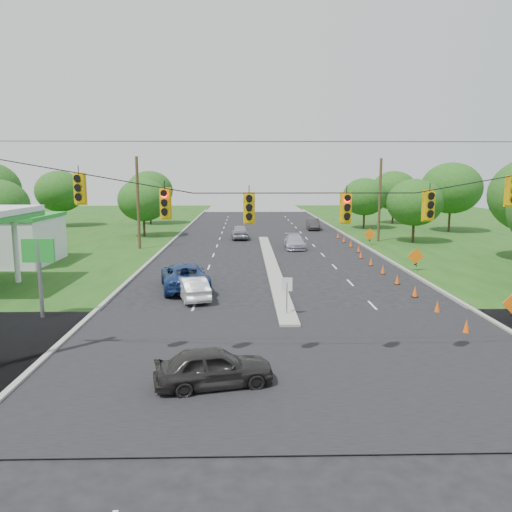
{
  "coord_description": "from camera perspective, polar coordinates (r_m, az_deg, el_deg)",
  "views": [
    {
      "loc": [
        -2.18,
        -18.9,
        7.24
      ],
      "look_at": [
        -1.53,
        8.34,
        2.8
      ],
      "focal_mm": 35.0,
      "sensor_mm": 36.0,
      "label": 1
    }
  ],
  "objects": [
    {
      "name": "tree_12",
      "position": [
        68.89,
        12.31,
        6.63
      ],
      "size": [
        5.88,
        5.88,
        6.86
      ],
      "color": "black",
      "rests_on": "ground"
    },
    {
      "name": "cone_9",
      "position": [
        54.92,
        10.03,
        1.91
      ],
      "size": [
        0.32,
        0.32,
        0.7
      ],
      "primitive_type": "cone",
      "color": "#E25210",
      "rests_on": "ground"
    },
    {
      "name": "signal_span",
      "position": [
        18.16,
        5.38,
        2.04
      ],
      "size": [
        25.6,
        0.32,
        9.0
      ],
      "color": "#422D1C",
      "rests_on": "ground"
    },
    {
      "name": "tree_6",
      "position": [
        75.21,
        -12.04,
        7.32
      ],
      "size": [
        6.72,
        6.72,
        7.84
      ],
      "color": "black",
      "rests_on": "ground"
    },
    {
      "name": "cone_7",
      "position": [
        48.14,
        11.65,
        0.84
      ],
      "size": [
        0.32,
        0.32,
        0.7
      ],
      "primitive_type": "cone",
      "color": "#E25210",
      "rests_on": "ground"
    },
    {
      "name": "cone_8",
      "position": [
        51.52,
        10.79,
        1.41
      ],
      "size": [
        0.32,
        0.32,
        0.7
      ],
      "primitive_type": "cone",
      "color": "#E25210",
      "rests_on": "ground"
    },
    {
      "name": "tree_4",
      "position": [
        75.49,
        -21.52,
        6.89
      ],
      "size": [
        6.72,
        6.72,
        7.84
      ],
      "color": "black",
      "rests_on": "ground"
    },
    {
      "name": "cross_street",
      "position": [
        20.35,
        4.97,
        -11.62
      ],
      "size": [
        160.0,
        14.0,
        0.02
      ],
      "primitive_type": "cube",
      "color": "black",
      "rests_on": "ground"
    },
    {
      "name": "tree_5",
      "position": [
        60.14,
        -12.77,
        6.26
      ],
      "size": [
        5.88,
        5.88,
        6.86
      ],
      "color": "black",
      "rests_on": "ground"
    },
    {
      "name": "median_sign",
      "position": [
        25.65,
        3.56,
        -3.78
      ],
      "size": [
        0.55,
        0.06,
        2.05
      ],
      "color": "gray",
      "rests_on": "ground"
    },
    {
      "name": "tree_10",
      "position": [
        68.15,
        21.42,
        7.23
      ],
      "size": [
        7.56,
        7.56,
        8.82
      ],
      "color": "black",
      "rests_on": "ground"
    },
    {
      "name": "curb_right",
      "position": [
        50.93,
        12.61,
        0.86
      ],
      "size": [
        0.25,
        110.0,
        0.16
      ],
      "primitive_type": "cube",
      "color": "gray",
      "rests_on": "ground"
    },
    {
      "name": "silver_car_far",
      "position": [
        49.66,
        4.43,
        1.64
      ],
      "size": [
        1.93,
        4.71,
        1.36
      ],
      "primitive_type": "imported",
      "rotation": [
        0.0,
        0.0,
        -0.0
      ],
      "color": "#A3A3B6",
      "rests_on": "ground"
    },
    {
      "name": "dark_car_receding",
      "position": [
        67.19,
        6.53,
        3.64
      ],
      "size": [
        1.78,
        4.54,
        1.47
      ],
      "primitive_type": "imported",
      "rotation": [
        0.0,
        0.0,
        -0.05
      ],
      "color": "#292728",
      "rests_on": "ground"
    },
    {
      "name": "tree_9",
      "position": [
        56.01,
        17.68,
        5.85
      ],
      "size": [
        5.88,
        5.88,
        6.86
      ],
      "color": "black",
      "rests_on": "ground"
    },
    {
      "name": "black_sedan",
      "position": [
        17.65,
        -4.84,
        -12.54
      ],
      "size": [
        4.36,
        2.53,
        1.4
      ],
      "primitive_type": "imported",
      "rotation": [
        0.0,
        0.0,
        1.8
      ],
      "color": "black",
      "rests_on": "ground"
    },
    {
      "name": "cone_3",
      "position": [
        34.66,
        15.84,
        -2.56
      ],
      "size": [
        0.32,
        0.32,
        0.7
      ],
      "primitive_type": "cone",
      "color": "#E25210",
      "rests_on": "ground"
    },
    {
      "name": "utility_pole_far_right",
      "position": [
        55.93,
        13.95,
        6.18
      ],
      "size": [
        0.28,
        0.28,
        9.0
      ],
      "primitive_type": "cylinder",
      "color": "#422D1C",
      "rests_on": "ground"
    },
    {
      "name": "work_sign_1",
      "position": [
        39.59,
        17.8,
        -0.12
      ],
      "size": [
        1.27,
        0.58,
        1.37
      ],
      "color": "black",
      "rests_on": "ground"
    },
    {
      "name": "cone_4",
      "position": [
        37.95,
        14.3,
        -1.49
      ],
      "size": [
        0.32,
        0.32,
        0.7
      ],
      "primitive_type": "cone",
      "color": "#E25210",
      "rests_on": "ground"
    },
    {
      "name": "cone_0",
      "position": [
        25.13,
        22.91,
        -7.41
      ],
      "size": [
        0.32,
        0.32,
        0.7
      ],
      "primitive_type": "cone",
      "color": "#E25210",
      "rests_on": "ground"
    },
    {
      "name": "utility_pole_far_left",
      "position": [
        50.05,
        -13.33,
        5.87
      ],
      "size": [
        0.28,
        0.28,
        9.0
      ],
      "primitive_type": "cylinder",
      "color": "#422D1C",
      "rests_on": "ground"
    },
    {
      "name": "curb_left",
      "position": [
        50.06,
        -10.45,
        0.79
      ],
      "size": [
        0.25,
        110.0,
        0.16
      ],
      "primitive_type": "cube",
      "color": "gray",
      "rests_on": "ground"
    },
    {
      "name": "cone_6",
      "position": [
        44.63,
        11.9,
        0.18
      ],
      "size": [
        0.32,
        0.32,
        0.7
      ],
      "primitive_type": "cone",
      "color": "#E25210",
      "rests_on": "ground"
    },
    {
      "name": "white_sedan",
      "position": [
        29.59,
        -7.29,
        -3.64
      ],
      "size": [
        2.55,
        4.33,
        1.35
      ],
      "primitive_type": "imported",
      "rotation": [
        0.0,
        0.0,
        3.44
      ],
      "color": "silver",
      "rests_on": "ground"
    },
    {
      "name": "blue_pickup",
      "position": [
        32.28,
        -8.17,
        -2.26
      ],
      "size": [
        3.95,
        6.52,
        1.69
      ],
      "primitive_type": "imported",
      "rotation": [
        0.0,
        0.0,
        3.34
      ],
      "color": "navy",
      "rests_on": "ground"
    },
    {
      "name": "tree_11",
      "position": [
        77.19,
        15.47,
        7.23
      ],
      "size": [
        6.72,
        6.72,
        7.84
      ],
      "color": "black",
      "rests_on": "ground"
    },
    {
      "name": "cone_5",
      "position": [
        41.28,
        13.0,
        -0.59
      ],
      "size": [
        0.32,
        0.32,
        0.7
      ],
      "primitive_type": "cone",
      "color": "#E25210",
      "rests_on": "ground"
    },
    {
      "name": "cone_1",
      "position": [
        28.23,
        20.01,
        -5.44
      ],
      "size": [
        0.32,
        0.32,
        0.7
      ],
      "primitive_type": "cone",
      "color": "#E25210",
      "rests_on": "ground"
    },
    {
      "name": "silver_car_oncoming",
      "position": [
        57.07,
        -1.88,
        2.78
      ],
      "size": [
        2.15,
        4.82,
        1.61
      ],
      "primitive_type": "imported",
      "rotation": [
        0.0,
        0.0,
        3.19
      ],
      "color": "#92919A",
      "rests_on": "ground"
    },
    {
      "name": "cone_2",
      "position": [
        31.42,
        17.71,
        -3.86
      ],
      "size": [
        0.32,
        0.32,
        0.7
      ],
      "primitive_type": "cone",
      "color": "#E25210",
      "rests_on": "ground"
    },
    {
      "name": "cone_10",
      "position": [
        58.32,
        9.36,
        2.35
      ],
      "size": [
        0.32,
        0.32,
        0.7
      ],
      "primitive_type": "cone",
      "color": "#E25210",
      "rests_on": "ground"
    },
    {
      "name": "median",
      "position": [
        40.61,
        1.74,
        -1.02
      ],
      "size": [
        1.0,
        34.0,
        0.18
      ],
      "primitive_type": "cube",
      "color": "gray",
      "rests_on": "ground"
    },
    {
      "name": "work_sign_2",
      "position": [
        52.88,
        12.87,
        2.35
      ],
      "size": [
        1.27,
        0.58,
        1.37
      ],
      "color": "black",
      "rests_on": "ground"
    },
    {
      "name": "ground",
      "position": [
        20.35,
        4.97,
        -11.62
      ],
      "size": [
        160.0,
        160.0,
        0.0
      ],
      "primitive_type": "plane",
      "color": "black",
      "rests_on": "ground"
    }
  ]
}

